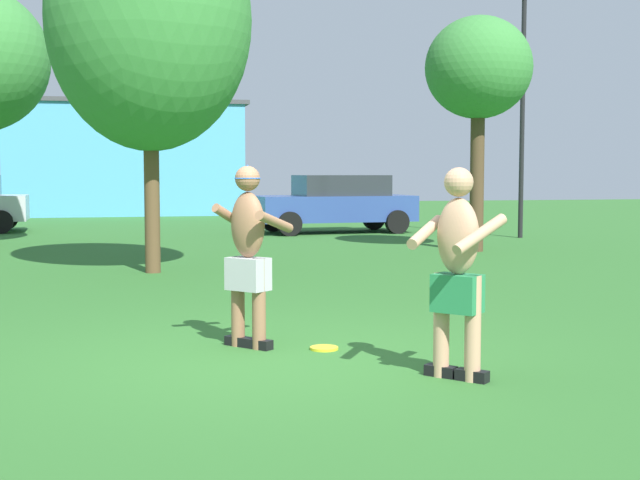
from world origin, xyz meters
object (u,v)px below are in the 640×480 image
at_px(player_with_cap, 248,247).
at_px(frisbee, 324,348).
at_px(lamp_post, 523,88).
at_px(tree_behind_players, 478,70).
at_px(player_in_green, 457,268).
at_px(car_blue_near_post, 336,203).
at_px(tree_left_field, 149,20).

bearing_deg(player_with_cap, frisbee, -21.42).
height_order(lamp_post, tree_behind_players, lamp_post).
height_order(player_with_cap, tree_behind_players, tree_behind_players).
bearing_deg(player_in_green, car_blue_near_post, 79.37).
xyz_separation_m(player_in_green, car_blue_near_post, (3.13, 16.69, -0.08)).
bearing_deg(frisbee, player_with_cap, 158.58).
height_order(tree_left_field, tree_behind_players, tree_left_field).
xyz_separation_m(player_in_green, lamp_post, (7.25, 13.82, 2.86)).
bearing_deg(player_in_green, tree_behind_players, 66.18).
height_order(player_in_green, tree_left_field, tree_left_field).
relative_size(lamp_post, tree_left_field, 0.99).
bearing_deg(player_with_cap, tree_behind_players, 55.59).
distance_m(player_with_cap, player_in_green, 2.18).
xyz_separation_m(player_in_green, tree_left_field, (-2.12, 8.10, 3.22)).
distance_m(tree_left_field, tree_behind_players, 7.20).
xyz_separation_m(lamp_post, tree_left_field, (-9.37, -5.72, 0.37)).
relative_size(car_blue_near_post, tree_behind_players, 0.90).
relative_size(player_in_green, tree_left_field, 0.27).
bearing_deg(player_in_green, player_with_cap, 131.52).
relative_size(player_with_cap, lamp_post, 0.28).
distance_m(frisbee, lamp_post, 15.27).
height_order(frisbee, lamp_post, lamp_post).
height_order(player_with_cap, tree_left_field, tree_left_field).
bearing_deg(tree_left_field, lamp_post, 31.41).
relative_size(player_with_cap, tree_left_field, 0.28).
bearing_deg(tree_left_field, player_with_cap, -84.06).
bearing_deg(frisbee, tree_left_field, 101.31).
bearing_deg(car_blue_near_post, player_in_green, -100.63).
bearing_deg(tree_behind_players, lamp_post, 51.67).
bearing_deg(lamp_post, player_with_cap, -125.51).
distance_m(player_in_green, frisbee, 1.81).
xyz_separation_m(car_blue_near_post, tree_behind_players, (1.52, -6.15, 2.95)).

